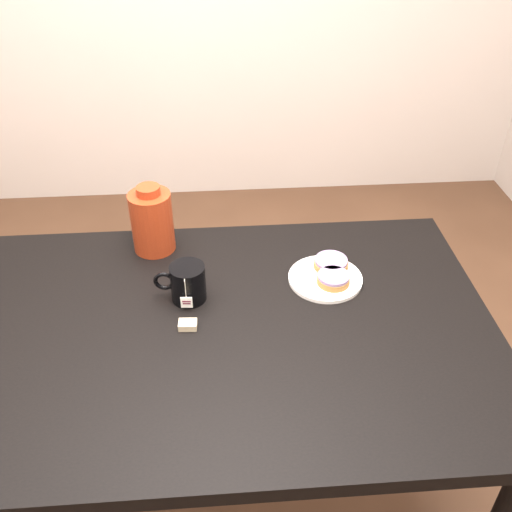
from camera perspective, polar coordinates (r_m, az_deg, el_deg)
The scene contains 8 objects.
ground_plane at distance 2.02m, azimuth -3.05°, elevation -22.76°, with size 4.00×4.00×0.00m, color brown.
table at distance 1.49m, azimuth -3.87°, elevation -9.39°, with size 1.40×0.90×0.75m.
plate at distance 1.57m, azimuth 6.94°, elevation -2.19°, with size 0.20×0.20×0.02m.
bagel_back at distance 1.60m, azimuth 7.51°, elevation -0.72°, with size 0.11×0.11×0.03m.
bagel_front at distance 1.54m, azimuth 7.74°, elevation -2.28°, with size 0.11×0.11×0.03m.
mug at distance 1.49m, azimuth -6.90°, elevation -2.66°, with size 0.14×0.10×0.10m.
teabag_pouch at distance 1.43m, azimuth -6.84°, elevation -6.85°, with size 0.04×0.03×0.02m, color #C6B793.
bagel_package at distance 1.66m, azimuth -10.36°, elevation 3.49°, with size 0.12×0.12×0.21m.
Camera 1 is at (0.02, -1.04, 1.73)m, focal length 40.00 mm.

